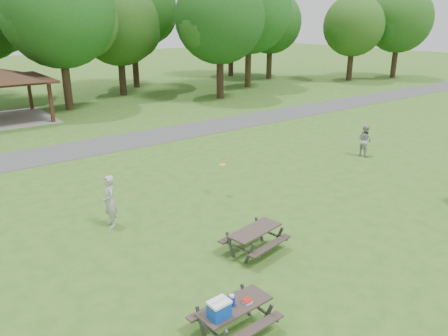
% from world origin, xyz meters
% --- Properties ---
extents(ground, '(160.00, 160.00, 0.00)m').
position_xyz_m(ground, '(0.00, 0.00, 0.00)').
color(ground, '#335F1B').
rests_on(ground, ground).
extents(asphalt_path, '(120.00, 3.20, 0.02)m').
position_xyz_m(asphalt_path, '(0.00, 14.00, 0.01)').
color(asphalt_path, '#424244').
rests_on(asphalt_path, ground).
extents(tree_row_e, '(8.40, 8.00, 11.02)m').
position_xyz_m(tree_row_e, '(2.10, 25.03, 6.78)').
color(tree_row_e, '#332016').
rests_on(tree_row_e, ground).
extents(tree_row_f, '(7.35, 7.00, 9.55)m').
position_xyz_m(tree_row_f, '(8.09, 28.53, 5.84)').
color(tree_row_f, black).
rests_on(tree_row_f, ground).
extents(tree_row_g, '(7.77, 7.40, 10.25)m').
position_xyz_m(tree_row_g, '(14.09, 22.03, 6.33)').
color(tree_row_g, black).
rests_on(tree_row_g, ground).
extents(tree_row_h, '(8.61, 8.20, 11.37)m').
position_xyz_m(tree_row_h, '(20.10, 25.53, 7.03)').
color(tree_row_h, '#312316').
rests_on(tree_row_h, ground).
extents(tree_row_i, '(7.14, 6.80, 9.52)m').
position_xyz_m(tree_row_i, '(26.08, 29.03, 5.91)').
color(tree_row_i, black).
rests_on(tree_row_i, ground).
extents(tree_row_j, '(6.72, 6.40, 8.96)m').
position_xyz_m(tree_row_j, '(32.08, 22.53, 5.56)').
color(tree_row_j, black).
rests_on(tree_row_j, ground).
extents(tree_deep_c, '(8.82, 8.40, 11.90)m').
position_xyz_m(tree_deep_c, '(11.10, 32.03, 7.44)').
color(tree_deep_c, black).
rests_on(tree_deep_c, ground).
extents(tree_deep_d, '(8.40, 8.00, 11.27)m').
position_xyz_m(tree_deep_d, '(24.10, 33.53, 7.03)').
color(tree_deep_d, black).
rests_on(tree_deep_d, ground).
extents(tree_flank_right, '(7.56, 7.20, 9.97)m').
position_xyz_m(tree_flank_right, '(38.09, 21.03, 6.15)').
color(tree_flank_right, black).
rests_on(tree_flank_right, ground).
extents(picnic_table_near, '(1.77, 1.45, 1.18)m').
position_xyz_m(picnic_table_near, '(-3.41, -2.13, 0.68)').
color(picnic_table_near, '#2F2622').
rests_on(picnic_table_near, ground).
extents(picnic_table_middle, '(1.96, 1.68, 0.76)m').
position_xyz_m(picnic_table_middle, '(-0.60, 0.34, 0.56)').
color(picnic_table_middle, '#322924').
rests_on(picnic_table_middle, ground).
extents(frisbee_in_flight, '(0.35, 0.35, 0.02)m').
position_xyz_m(frisbee_in_flight, '(1.28, 4.46, 1.25)').
color(frisbee_in_flight, yellow).
rests_on(frisbee_in_flight, ground).
extents(frisbee_thrower, '(0.49, 0.69, 1.77)m').
position_xyz_m(frisbee_thrower, '(-3.33, 4.52, 0.89)').
color(frisbee_thrower, '#ADADAF').
rests_on(frisbee_thrower, ground).
extents(frisbee_catcher, '(0.65, 0.81, 1.59)m').
position_xyz_m(frisbee_catcher, '(10.07, 4.36, 0.79)').
color(frisbee_catcher, '#A1A1A3').
rests_on(frisbee_catcher, ground).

